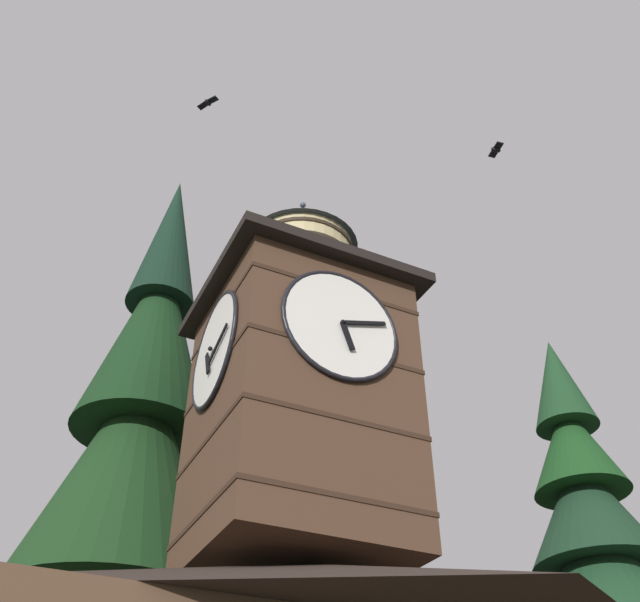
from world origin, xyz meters
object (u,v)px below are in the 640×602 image
(pine_tree_behind, at_px, (124,515))
(flying_bird_low, at_px, (496,150))
(flying_bird_high, at_px, (208,103))
(clock_tower, at_px, (299,381))

(pine_tree_behind, height_order, flying_bird_low, pine_tree_behind)
(flying_bird_low, bearing_deg, flying_bird_high, -20.36)
(flying_bird_high, bearing_deg, flying_bird_low, 159.64)
(pine_tree_behind, bearing_deg, flying_bird_high, 83.53)
(clock_tower, xyz_separation_m, flying_bird_high, (2.93, 0.10, 8.00))
(clock_tower, height_order, flying_bird_high, flying_bird_high)
(clock_tower, bearing_deg, flying_bird_low, 147.53)
(clock_tower, relative_size, pine_tree_behind, 0.49)
(flying_bird_low, bearing_deg, pine_tree_behind, -49.03)
(flying_bird_high, relative_size, flying_bird_low, 1.13)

